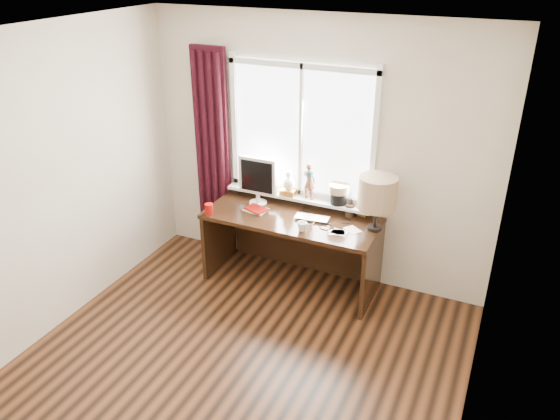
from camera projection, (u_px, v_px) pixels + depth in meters
The scene contains 18 objects.
floor at pixel (219, 391), 4.23m from camera, with size 3.50×4.00×0.00m, color #5D3118.
ceiling at pixel (197, 46), 3.09m from camera, with size 3.50×4.00×0.00m, color white.
wall_back at pixel (317, 153), 5.30m from camera, with size 3.50×2.60×0.00m, color #C0A78F.
wall_left at pixel (19, 200), 4.31m from camera, with size 4.00×2.60×0.00m, color #C0A78F.
wall_right at pixel (483, 310), 3.01m from camera, with size 4.00×2.60×0.00m, color #C0A78F.
laptop at pixel (312, 218), 5.21m from camera, with size 0.33×0.21×0.03m, color silver.
mug at pixel (302, 226), 5.00m from camera, with size 0.09×0.09×0.09m, color white.
red_cup at pixel (209, 209), 5.30m from camera, with size 0.08×0.08×0.11m, color #960906.
window at pixel (301, 151), 5.31m from camera, with size 1.52×0.20×1.40m.
curtain at pixel (212, 157), 5.72m from camera, with size 0.38×0.09×2.25m.
desk at pixel (295, 234), 5.46m from camera, with size 1.70×0.70×0.75m.
monitor at pixel (258, 178), 5.42m from camera, with size 0.40×0.18×0.49m.
notebook_stack at pixel (256, 209), 5.38m from camera, with size 0.25×0.21×0.03m.
brush_holder at pixel (350, 210), 5.26m from camera, with size 0.09×0.09×0.25m.
icon_frame at pixel (361, 210), 5.26m from camera, with size 0.10×0.04×0.13m.
table_lamp at pixel (377, 193), 4.88m from camera, with size 0.35×0.35×0.52m.
loose_papers at pixel (343, 231), 5.00m from camera, with size 0.30×0.27×0.00m.
desk_cables at pixel (327, 221), 5.19m from camera, with size 0.57×0.43×0.01m.
Camera 1 is at (1.75, -2.71, 3.11)m, focal length 35.00 mm.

